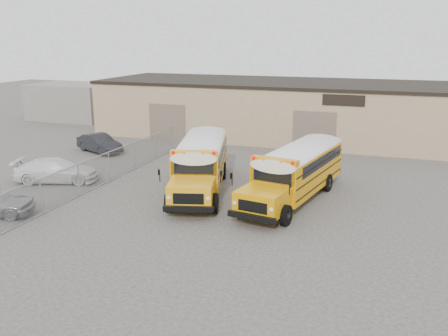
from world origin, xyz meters
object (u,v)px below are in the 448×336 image
(school_bus_right, at_px, (331,147))
(tarp_bundle, at_px, (185,191))
(car_white, at_px, (56,170))
(car_dark, at_px, (99,143))
(school_bus_left, at_px, (210,139))

(school_bus_right, relative_size, tarp_bundle, 7.68)
(car_white, bearing_deg, tarp_bundle, -116.86)
(car_white, relative_size, car_dark, 1.17)
(car_dark, bearing_deg, car_white, -141.04)
(school_bus_right, xyz_separation_m, tarp_bundle, (-6.14, -8.56, -0.97))
(school_bus_right, bearing_deg, tarp_bundle, -125.65)
(tarp_bundle, height_order, car_dark, car_dark)
(car_dark, bearing_deg, school_bus_right, -65.93)
(school_bus_left, xyz_separation_m, school_bus_right, (8.02, 0.05, -0.03))
(school_bus_left, relative_size, school_bus_right, 1.02)
(school_bus_right, bearing_deg, school_bus_left, -179.63)
(school_bus_left, height_order, car_white, school_bus_left)
(tarp_bundle, bearing_deg, school_bus_right, 54.35)
(car_white, bearing_deg, school_bus_left, -62.51)
(school_bus_left, height_order, tarp_bundle, school_bus_left)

